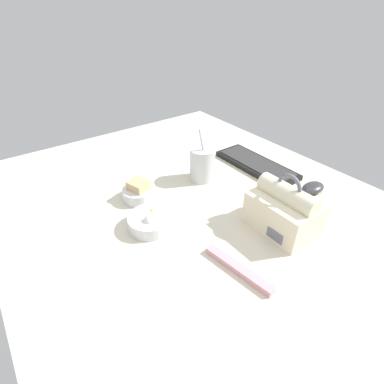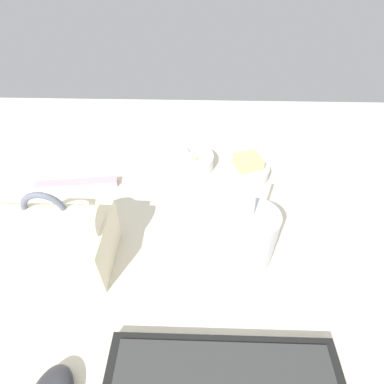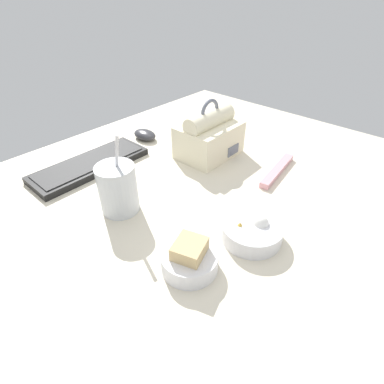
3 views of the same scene
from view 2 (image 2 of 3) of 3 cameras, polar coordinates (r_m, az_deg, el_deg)
name	(u,v)px [view 2 (image 2 of 3)]	position (r cm, az deg, el deg)	size (l,w,h in cm)	color
desk_surface	(186,215)	(66.55, -1.12, -4.47)	(140.00, 110.00, 2.00)	beige
keyboard	(224,383)	(48.40, 6.10, -32.51)	(32.60, 12.20, 2.10)	black
lunch_bag	(59,239)	(58.15, -24.07, -8.16)	(17.84, 13.59, 17.11)	#EFE5C1
soup_cup	(251,236)	(54.68, 11.26, -8.24)	(8.62, 8.62, 19.20)	silver
bento_bowl_sandwich	(247,170)	(74.25, 10.38, 4.10)	(10.59, 10.59, 6.29)	silver
bento_bowl_snacks	(190,160)	(76.85, -0.35, 6.06)	(12.57, 12.57, 5.30)	silver
chopstick_case	(77,184)	(76.64, -21.03, 1.48)	(19.15, 4.93, 1.60)	pink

